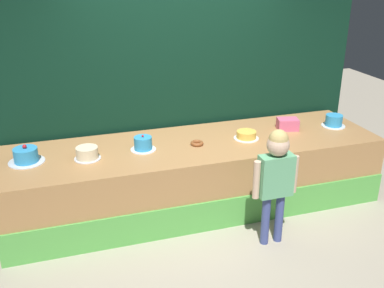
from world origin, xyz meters
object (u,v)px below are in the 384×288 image
(child_figure, at_px, (276,172))
(donut, at_px, (197,143))
(pink_box, at_px, (288,124))
(cake_left, at_px, (87,153))
(cake_far_left, at_px, (26,156))
(cake_right, at_px, (246,135))
(cake_center, at_px, (143,144))
(cake_far_right, at_px, (334,121))

(child_figure, relative_size, donut, 8.46)
(pink_box, height_order, cake_left, pink_box)
(pink_box, relative_size, cake_left, 0.89)
(pink_box, xyz_separation_m, donut, (-1.17, -0.13, -0.05))
(child_figure, height_order, donut, child_figure)
(child_figure, xyz_separation_m, cake_far_left, (-2.25, 0.98, 0.06))
(pink_box, xyz_separation_m, cake_far_left, (-2.93, -0.04, 0.00))
(cake_far_left, relative_size, cake_right, 1.26)
(cake_far_left, bearing_deg, cake_left, -9.79)
(donut, distance_m, cake_far_left, 1.76)
(cake_left, relative_size, cake_right, 0.95)
(donut, bearing_deg, cake_center, 175.88)
(donut, relative_size, cake_center, 0.53)
(child_figure, height_order, pink_box, child_figure)
(donut, xyz_separation_m, cake_right, (0.59, 0.01, 0.02))
(child_figure, distance_m, cake_far_left, 2.45)
(cake_right, bearing_deg, child_figure, -96.11)
(cake_right, bearing_deg, cake_far_left, 177.98)
(cake_left, xyz_separation_m, cake_far_right, (2.93, 0.07, 0.01))
(child_figure, relative_size, cake_left, 4.48)
(donut, bearing_deg, child_figure, -61.27)
(donut, distance_m, cake_far_right, 1.76)
(child_figure, distance_m, cake_right, 0.90)
(donut, xyz_separation_m, cake_center, (-0.59, 0.04, 0.05))
(cake_far_left, relative_size, cake_far_right, 1.26)
(cake_far_left, height_order, cake_left, cake_far_left)
(cake_left, bearing_deg, cake_far_left, 170.21)
(donut, bearing_deg, cake_far_left, 177.13)
(cake_left, bearing_deg, pink_box, 3.48)
(cake_far_left, relative_size, cake_center, 1.32)
(cake_far_right, bearing_deg, cake_left, -178.58)
(pink_box, bearing_deg, cake_far_right, -6.79)
(child_figure, distance_m, cake_left, 1.88)
(cake_far_right, bearing_deg, cake_center, -179.57)
(pink_box, bearing_deg, cake_far_left, -179.19)
(cake_far_right, bearing_deg, donut, -178.05)
(cake_far_left, xyz_separation_m, cake_center, (1.17, -0.05, -0.00))
(donut, height_order, cake_far_left, cake_far_left)
(pink_box, xyz_separation_m, cake_center, (-1.76, -0.09, 0.00))
(cake_left, xyz_separation_m, cake_center, (0.59, 0.06, 0.01))
(pink_box, xyz_separation_m, cake_left, (-2.34, -0.14, -0.01))
(pink_box, height_order, cake_far_right, cake_far_right)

